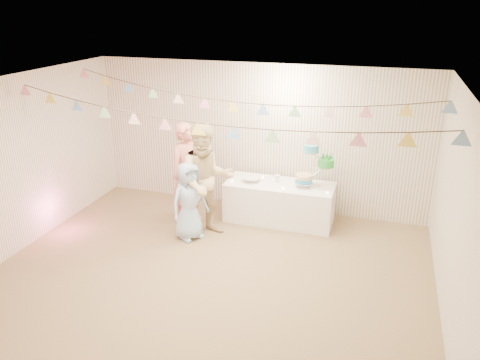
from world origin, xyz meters
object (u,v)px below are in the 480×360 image
(cake_stand, at_px, (314,161))
(person_child, at_px, (189,201))
(table, at_px, (279,202))
(person_adult_b, at_px, (206,181))
(person_adult_a, at_px, (189,174))

(cake_stand, bearing_deg, person_child, -148.40)
(table, distance_m, person_adult_b, 1.42)
(cake_stand, distance_m, person_adult_b, 1.79)
(cake_stand, bearing_deg, person_adult_a, -165.43)
(person_adult_b, distance_m, person_child, 0.41)
(person_adult_a, height_order, person_child, person_adult_a)
(person_adult_a, xyz_separation_m, person_child, (0.24, -0.56, -0.23))
(table, relative_size, person_adult_a, 1.05)
(person_adult_b, bearing_deg, table, 5.33)
(cake_stand, relative_size, person_adult_b, 0.40)
(person_child, bearing_deg, cake_stand, -23.43)
(person_adult_a, relative_size, person_adult_b, 0.94)
(cake_stand, xyz_separation_m, person_adult_a, (-2.01, -0.52, -0.25))
(table, xyz_separation_m, person_adult_b, (-1.00, -0.83, 0.58))
(person_adult_a, relative_size, person_child, 1.37)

